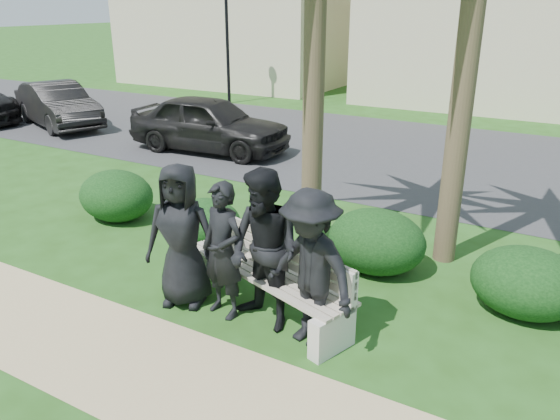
{
  "coord_description": "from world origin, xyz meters",
  "views": [
    {
      "loc": [
        3.17,
        -5.26,
        3.62
      ],
      "look_at": [
        -0.43,
        1.0,
        0.87
      ],
      "focal_mm": 35.0,
      "sensor_mm": 36.0,
      "label": 1
    }
  ],
  "objects_px": {
    "man_a": "(181,236)",
    "man_b": "(223,251)",
    "man_d": "(310,269)",
    "car_b": "(58,105)",
    "man_c": "(265,251)",
    "park_bench": "(263,279)",
    "street_lamp": "(227,22)",
    "car_a": "(209,124)"
  },
  "relations": [
    {
      "from": "man_a",
      "to": "man_b",
      "type": "xyz_separation_m",
      "value": [
        0.61,
        0.02,
        -0.07
      ]
    },
    {
      "from": "man_d",
      "to": "car_b",
      "type": "distance_m",
      "value": 13.57
    },
    {
      "from": "man_c",
      "to": "car_b",
      "type": "height_order",
      "value": "man_c"
    },
    {
      "from": "man_b",
      "to": "man_d",
      "type": "height_order",
      "value": "man_d"
    },
    {
      "from": "park_bench",
      "to": "man_c",
      "type": "height_order",
      "value": "man_c"
    },
    {
      "from": "street_lamp",
      "to": "car_b",
      "type": "distance_m",
      "value": 6.85
    },
    {
      "from": "man_b",
      "to": "man_c",
      "type": "xyz_separation_m",
      "value": [
        0.56,
        0.05,
        0.11
      ]
    },
    {
      "from": "park_bench",
      "to": "man_c",
      "type": "bearing_deg",
      "value": -35.86
    },
    {
      "from": "man_d",
      "to": "man_c",
      "type": "bearing_deg",
      "value": -170.62
    },
    {
      "from": "man_c",
      "to": "car_b",
      "type": "xyz_separation_m",
      "value": [
        -11.35,
        6.35,
        -0.3
      ]
    },
    {
      "from": "car_a",
      "to": "car_b",
      "type": "bearing_deg",
      "value": 85.05
    },
    {
      "from": "street_lamp",
      "to": "man_c",
      "type": "relative_size",
      "value": 2.23
    },
    {
      "from": "park_bench",
      "to": "street_lamp",
      "type": "bearing_deg",
      "value": 144.42
    },
    {
      "from": "man_a",
      "to": "car_b",
      "type": "bearing_deg",
      "value": 128.96
    },
    {
      "from": "man_c",
      "to": "park_bench",
      "type": "bearing_deg",
      "value": 141.61
    },
    {
      "from": "park_bench",
      "to": "man_c",
      "type": "distance_m",
      "value": 0.67
    },
    {
      "from": "man_c",
      "to": "man_d",
      "type": "bearing_deg",
      "value": 9.53
    },
    {
      "from": "car_a",
      "to": "man_c",
      "type": "bearing_deg",
      "value": -142.75
    },
    {
      "from": "park_bench",
      "to": "man_c",
      "type": "xyz_separation_m",
      "value": [
        0.22,
        -0.3,
        0.55
      ]
    },
    {
      "from": "man_a",
      "to": "man_d",
      "type": "bearing_deg",
      "value": -18.81
    },
    {
      "from": "man_c",
      "to": "man_d",
      "type": "distance_m",
      "value": 0.62
    },
    {
      "from": "man_c",
      "to": "man_b",
      "type": "bearing_deg",
      "value": -159.76
    },
    {
      "from": "man_b",
      "to": "street_lamp",
      "type": "bearing_deg",
      "value": 135.63
    },
    {
      "from": "park_bench",
      "to": "man_c",
      "type": "relative_size",
      "value": 1.43
    },
    {
      "from": "man_c",
      "to": "man_d",
      "type": "xyz_separation_m",
      "value": [
        0.61,
        -0.06,
        -0.05
      ]
    },
    {
      "from": "street_lamp",
      "to": "man_b",
      "type": "relative_size",
      "value": 2.52
    },
    {
      "from": "car_a",
      "to": "car_b",
      "type": "height_order",
      "value": "car_a"
    },
    {
      "from": "street_lamp",
      "to": "man_d",
      "type": "bearing_deg",
      "value": -51.89
    },
    {
      "from": "man_a",
      "to": "man_c",
      "type": "relative_size",
      "value": 0.96
    },
    {
      "from": "park_bench",
      "to": "car_a",
      "type": "height_order",
      "value": "car_a"
    },
    {
      "from": "street_lamp",
      "to": "park_bench",
      "type": "height_order",
      "value": "street_lamp"
    },
    {
      "from": "street_lamp",
      "to": "man_b",
      "type": "distance_m",
      "value": 15.33
    },
    {
      "from": "street_lamp",
      "to": "car_a",
      "type": "xyz_separation_m",
      "value": [
        3.71,
        -6.19,
        -2.23
      ]
    },
    {
      "from": "street_lamp",
      "to": "park_bench",
      "type": "xyz_separation_m",
      "value": [
        8.97,
        -12.14,
        -2.53
      ]
    },
    {
      "from": "park_bench",
      "to": "man_b",
      "type": "distance_m",
      "value": 0.66
    },
    {
      "from": "man_a",
      "to": "car_a",
      "type": "xyz_separation_m",
      "value": [
        -4.32,
        6.32,
        -0.21
      ]
    },
    {
      "from": "park_bench",
      "to": "man_a",
      "type": "height_order",
      "value": "man_a"
    },
    {
      "from": "street_lamp",
      "to": "car_b",
      "type": "xyz_separation_m",
      "value": [
        -2.15,
        -6.09,
        -2.28
      ]
    },
    {
      "from": "man_d",
      "to": "car_a",
      "type": "bearing_deg",
      "value": 149.25
    },
    {
      "from": "car_b",
      "to": "car_a",
      "type": "bearing_deg",
      "value": -70.48
    },
    {
      "from": "park_bench",
      "to": "man_d",
      "type": "bearing_deg",
      "value": -5.71
    },
    {
      "from": "park_bench",
      "to": "man_b",
      "type": "bearing_deg",
      "value": -116.11
    }
  ]
}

